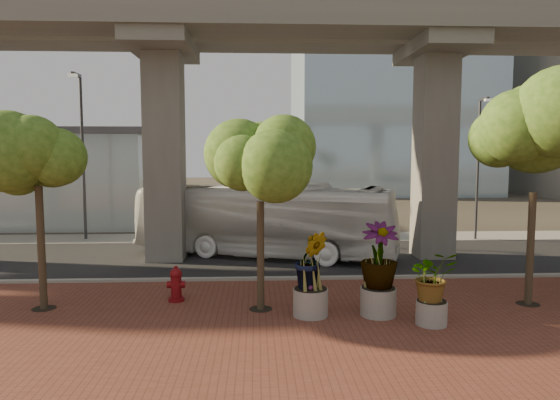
{
  "coord_description": "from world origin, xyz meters",
  "views": [
    {
      "loc": [
        -2.0,
        -20.11,
        4.71
      ],
      "look_at": [
        -1.02,
        0.5,
        2.8
      ],
      "focal_mm": 32.0,
      "sensor_mm": 36.0,
      "label": 1
    }
  ],
  "objects": [
    {
      "name": "ground",
      "position": [
        0.0,
        0.0,
        0.0
      ],
      "size": [
        160.0,
        160.0,
        0.0
      ],
      "primitive_type": "plane",
      "color": "#363027",
      "rests_on": "ground"
    },
    {
      "name": "brick_plaza",
      "position": [
        0.0,
        -8.0,
        0.03
      ],
      "size": [
        70.0,
        13.0,
        0.06
      ],
      "primitive_type": "cube",
      "color": "brown",
      "rests_on": "ground"
    },
    {
      "name": "asphalt_road",
      "position": [
        0.0,
        2.0,
        0.02
      ],
      "size": [
        90.0,
        8.0,
        0.04
      ],
      "primitive_type": "cube",
      "color": "black",
      "rests_on": "ground"
    },
    {
      "name": "curb_strip",
      "position": [
        0.0,
        -2.0,
        0.08
      ],
      "size": [
        70.0,
        0.25,
        0.16
      ],
      "primitive_type": "cube",
      "color": "gray",
      "rests_on": "ground"
    },
    {
      "name": "far_sidewalk",
      "position": [
        0.0,
        7.5,
        0.03
      ],
      "size": [
        90.0,
        3.0,
        0.06
      ],
      "primitive_type": "cube",
      "color": "gray",
      "rests_on": "ground"
    },
    {
      "name": "transit_viaduct",
      "position": [
        0.0,
        2.0,
        7.29
      ],
      "size": [
        72.0,
        5.6,
        12.4
      ],
      "color": "gray",
      "rests_on": "ground"
    },
    {
      "name": "station_pavilion",
      "position": [
        -20.0,
        16.0,
        3.22
      ],
      "size": [
        23.0,
        13.0,
        6.3
      ],
      "color": "silver",
      "rests_on": "ground"
    },
    {
      "name": "transit_bus",
      "position": [
        -1.65,
        2.48,
        1.68
      ],
      "size": [
        12.27,
        6.82,
        3.36
      ],
      "primitive_type": "imported",
      "rotation": [
        0.0,
        0.0,
        1.22
      ],
      "color": "silver",
      "rests_on": "ground"
    },
    {
      "name": "fire_hydrant",
      "position": [
        -4.55,
        -4.53,
        0.6
      ],
      "size": [
        0.56,
        0.5,
        1.12
      ],
      "color": "maroon",
      "rests_on": "ground"
    },
    {
      "name": "planter_front",
      "position": [
        2.76,
        -7.06,
        1.3
      ],
      "size": [
        1.86,
        1.86,
        2.05
      ],
      "color": "#9A978B",
      "rests_on": "ground"
    },
    {
      "name": "planter_right",
      "position": [
        1.5,
        -6.2,
        1.7
      ],
      "size": [
        2.53,
        2.53,
        2.7
      ],
      "color": "#ADAA9C",
      "rests_on": "ground"
    },
    {
      "name": "planter_left",
      "position": [
        -0.46,
        -6.16,
        1.56
      ],
      "size": [
        2.25,
        2.25,
        2.47
      ],
      "color": "#A8A598",
      "rests_on": "ground"
    },
    {
      "name": "street_tree_far_west",
      "position": [
        -8.42,
        -5.13,
        4.79
      ],
      "size": [
        3.57,
        3.57,
        6.38
      ],
      "color": "#4B3D2A",
      "rests_on": "ground"
    },
    {
      "name": "street_tree_near_west",
      "position": [
        -1.89,
        -5.49,
        4.22
      ],
      "size": [
        3.18,
        3.18,
        5.64
      ],
      "color": "#4B3D2A",
      "rests_on": "ground"
    },
    {
      "name": "street_tree_near_east",
      "position": [
        6.41,
        -5.38,
        4.81
      ],
      "size": [
        4.38,
        4.38,
        6.77
      ],
      "color": "#4B3D2A",
      "rests_on": "ground"
    },
    {
      "name": "streetlamp_west",
      "position": [
        -11.38,
        7.33,
        5.18
      ],
      "size": [
        0.44,
        1.29,
        8.87
      ],
      "color": "#323237",
      "rests_on": "ground"
    },
    {
      "name": "streetlamp_east",
      "position": [
        9.97,
        6.24,
        4.44
      ],
      "size": [
        0.38,
        1.1,
        7.6
      ],
      "color": "#313137",
      "rests_on": "ground"
    }
  ]
}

